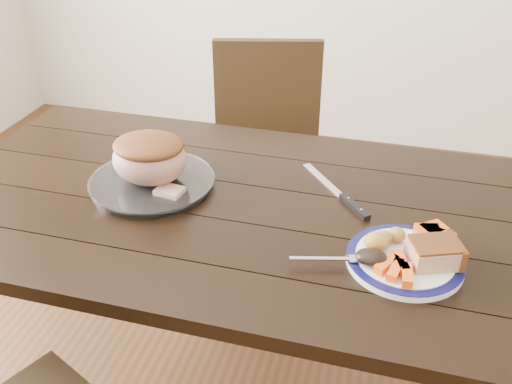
% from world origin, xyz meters
% --- Properties ---
extents(dining_table, '(1.61, 0.92, 0.75)m').
position_xyz_m(dining_table, '(0.00, 0.00, 0.66)').
color(dining_table, black).
rests_on(dining_table, ground).
extents(chair_far, '(0.51, 0.52, 0.93)m').
position_xyz_m(chair_far, '(-0.08, 0.74, 0.52)').
color(chair_far, black).
rests_on(chair_far, ground).
extents(dinner_plate, '(0.26, 0.26, 0.02)m').
position_xyz_m(dinner_plate, '(0.46, -0.15, 0.76)').
color(dinner_plate, white).
rests_on(dinner_plate, dining_table).
extents(plate_rim, '(0.26, 0.26, 0.02)m').
position_xyz_m(plate_rim, '(0.46, -0.15, 0.77)').
color(plate_rim, '#0C0D40').
rests_on(plate_rim, dinner_plate).
extents(serving_platter, '(0.34, 0.34, 0.02)m').
position_xyz_m(serving_platter, '(-0.23, 0.02, 0.76)').
color(serving_platter, white).
rests_on(serving_platter, dining_table).
extents(pork_slice, '(0.13, 0.12, 0.05)m').
position_xyz_m(pork_slice, '(0.52, -0.16, 0.79)').
color(pork_slice, tan).
rests_on(pork_slice, dinner_plate).
extents(roasted_potatoes, '(0.09, 0.09, 0.05)m').
position_xyz_m(roasted_potatoes, '(0.41, -0.13, 0.79)').
color(roasted_potatoes, gold).
rests_on(roasted_potatoes, dinner_plate).
extents(carrot_batons, '(0.08, 0.11, 0.02)m').
position_xyz_m(carrot_batons, '(0.45, -0.21, 0.78)').
color(carrot_batons, '#F85B14').
rests_on(carrot_batons, dinner_plate).
extents(pumpkin_wedges, '(0.10, 0.09, 0.04)m').
position_xyz_m(pumpkin_wedges, '(0.52, -0.09, 0.79)').
color(pumpkin_wedges, orange).
rests_on(pumpkin_wedges, dinner_plate).
extents(dark_mushroom, '(0.07, 0.05, 0.03)m').
position_xyz_m(dark_mushroom, '(0.39, -0.20, 0.79)').
color(dark_mushroom, black).
rests_on(dark_mushroom, dinner_plate).
extents(fork, '(0.18, 0.06, 0.00)m').
position_xyz_m(fork, '(0.31, -0.20, 0.77)').
color(fork, silver).
rests_on(fork, dinner_plate).
extents(roast_joint, '(0.20, 0.18, 0.13)m').
position_xyz_m(roast_joint, '(-0.23, 0.02, 0.83)').
color(roast_joint, '#A97967').
rests_on(roast_joint, serving_platter).
extents(cut_slice, '(0.08, 0.06, 0.02)m').
position_xyz_m(cut_slice, '(-0.15, -0.04, 0.78)').
color(cut_slice, tan).
rests_on(cut_slice, serving_platter).
extents(carving_knife, '(0.22, 0.26, 0.01)m').
position_xyz_m(carving_knife, '(0.30, 0.08, 0.76)').
color(carving_knife, silver).
rests_on(carving_knife, dining_table).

